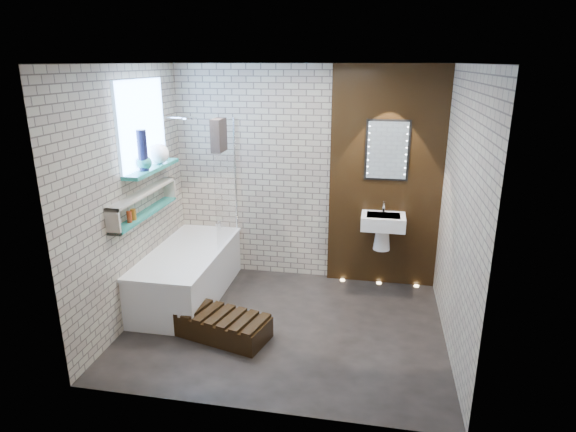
% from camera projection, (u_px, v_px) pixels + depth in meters
% --- Properties ---
extents(ground, '(3.20, 3.20, 0.00)m').
position_uv_depth(ground, '(285.00, 326.00, 5.02)').
color(ground, black).
rests_on(ground, ground).
extents(room_shell, '(3.24, 3.20, 2.60)m').
position_uv_depth(room_shell, '(285.00, 206.00, 4.63)').
color(room_shell, gray).
rests_on(room_shell, ground).
extents(walnut_panel, '(1.30, 0.06, 2.60)m').
position_uv_depth(walnut_panel, '(385.00, 180.00, 5.65)').
color(walnut_panel, black).
rests_on(walnut_panel, ground).
extents(clerestory_window, '(0.18, 1.00, 0.94)m').
position_uv_depth(clerestory_window, '(144.00, 133.00, 5.05)').
color(clerestory_window, '#7FADE0').
rests_on(clerestory_window, room_shell).
extents(display_niche, '(0.14, 1.30, 0.26)m').
position_uv_depth(display_niche, '(145.00, 203.00, 5.07)').
color(display_niche, '#228073').
rests_on(display_niche, room_shell).
extents(bathtub, '(0.79, 1.74, 0.70)m').
position_uv_depth(bathtub, '(188.00, 273.00, 5.57)').
color(bathtub, white).
rests_on(bathtub, ground).
extents(bath_screen, '(0.01, 0.78, 1.40)m').
position_uv_depth(bath_screen, '(226.00, 182.00, 5.62)').
color(bath_screen, white).
rests_on(bath_screen, bathtub).
extents(towel, '(0.11, 0.27, 0.36)m').
position_uv_depth(towel, '(219.00, 135.00, 5.27)').
color(towel, black).
rests_on(towel, bath_screen).
extents(shower_head, '(0.18, 0.18, 0.02)m').
position_uv_depth(shower_head, '(189.00, 118.00, 5.53)').
color(shower_head, silver).
rests_on(shower_head, room_shell).
extents(washbasin, '(0.50, 0.36, 0.58)m').
position_uv_depth(washbasin, '(383.00, 226.00, 5.62)').
color(washbasin, white).
rests_on(washbasin, walnut_panel).
extents(led_mirror, '(0.50, 0.02, 0.70)m').
position_uv_depth(led_mirror, '(387.00, 150.00, 5.51)').
color(led_mirror, black).
rests_on(led_mirror, walnut_panel).
extents(walnut_step, '(1.04, 0.66, 0.21)m').
position_uv_depth(walnut_step, '(221.00, 326.00, 4.82)').
color(walnut_step, black).
rests_on(walnut_step, ground).
extents(niche_bottles, '(0.06, 0.13, 0.11)m').
position_uv_depth(niche_bottles, '(132.00, 215.00, 4.81)').
color(niche_bottles, '#972D13').
rests_on(niche_bottles, display_niche).
extents(sill_vases, '(0.22, 0.53, 0.42)m').
position_uv_depth(sill_vases, '(153.00, 155.00, 5.12)').
color(sill_vases, white).
rests_on(sill_vases, clerestory_window).
extents(floor_uplights, '(0.96, 0.06, 0.01)m').
position_uv_depth(floor_uplights, '(379.00, 283.00, 5.98)').
color(floor_uplights, '#FFD899').
rests_on(floor_uplights, ground).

